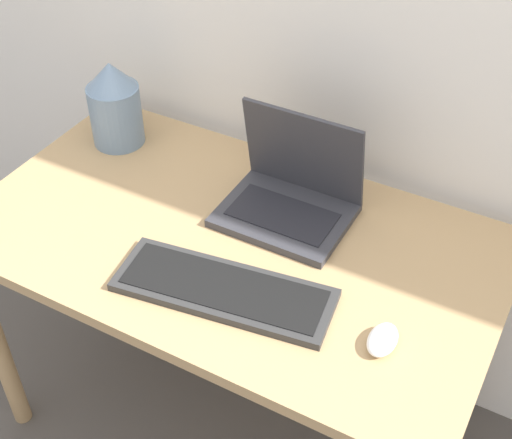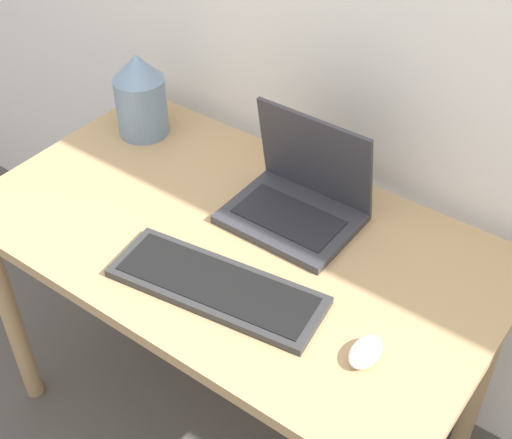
{
  "view_description": "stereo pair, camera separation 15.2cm",
  "coord_description": "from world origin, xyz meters",
  "px_view_note": "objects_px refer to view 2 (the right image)",
  "views": [
    {
      "loc": [
        0.63,
        -0.69,
        1.82
      ],
      "look_at": [
        0.08,
        0.33,
        0.83
      ],
      "focal_mm": 50.0,
      "sensor_mm": 36.0,
      "label": 1
    },
    {
      "loc": [
        0.76,
        -0.61,
        1.82
      ],
      "look_at": [
        0.08,
        0.33,
        0.83
      ],
      "focal_mm": 50.0,
      "sensor_mm": 36.0,
      "label": 2
    }
  ],
  "objects_px": {
    "keyboard": "(217,286)",
    "mouse": "(366,352)",
    "laptop": "(299,196)",
    "vase": "(140,95)"
  },
  "relations": [
    {
      "from": "keyboard",
      "to": "mouse",
      "type": "height_order",
      "value": "mouse"
    },
    {
      "from": "mouse",
      "to": "laptop",
      "type": "bearing_deg",
      "value": 140.43
    },
    {
      "from": "mouse",
      "to": "vase",
      "type": "distance_m",
      "value": 0.94
    },
    {
      "from": "laptop",
      "to": "keyboard",
      "type": "relative_size",
      "value": 0.62
    },
    {
      "from": "laptop",
      "to": "mouse",
      "type": "relative_size",
      "value": 3.3
    },
    {
      "from": "laptop",
      "to": "mouse",
      "type": "height_order",
      "value": "laptop"
    },
    {
      "from": "keyboard",
      "to": "vase",
      "type": "relative_size",
      "value": 2.07
    },
    {
      "from": "keyboard",
      "to": "mouse",
      "type": "distance_m",
      "value": 0.34
    },
    {
      "from": "keyboard",
      "to": "laptop",
      "type": "bearing_deg",
      "value": 89.81
    },
    {
      "from": "vase",
      "to": "mouse",
      "type": "bearing_deg",
      "value": -20.26
    }
  ]
}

